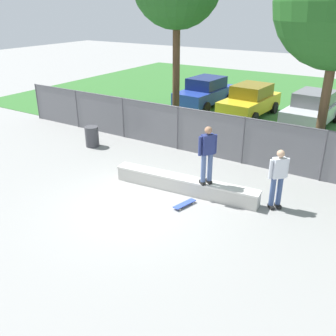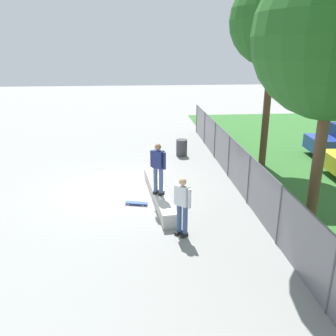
% 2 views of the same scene
% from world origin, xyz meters
% --- Properties ---
extents(ground_plane, '(80.00, 80.00, 0.00)m').
position_xyz_m(ground_plane, '(0.00, 0.00, 0.00)').
color(ground_plane, gray).
extents(grass_strip, '(31.76, 20.00, 0.02)m').
position_xyz_m(grass_strip, '(0.00, 15.09, 0.01)').
color(grass_strip, '#336B2D').
rests_on(grass_strip, ground).
extents(concrete_ledge, '(4.84, 0.94, 0.50)m').
position_xyz_m(concrete_ledge, '(0.76, 1.61, 0.25)').
color(concrete_ledge, '#B7B5AD').
rests_on(concrete_ledge, ground).
extents(skateboarder, '(0.42, 0.51, 1.82)m').
position_xyz_m(skateboarder, '(1.53, 1.57, 1.51)').
color(skateboarder, black).
rests_on(skateboarder, concrete_ledge).
extents(skateboard, '(0.39, 0.82, 0.09)m').
position_xyz_m(skateboard, '(1.24, 0.80, 0.07)').
color(skateboard, '#334CB2').
rests_on(skateboard, ground).
extents(chainlink_fence, '(19.83, 0.07, 1.80)m').
position_xyz_m(chainlink_fence, '(-0.00, 4.79, 0.98)').
color(chainlink_fence, '#4C4C51').
rests_on(chainlink_fence, ground).
extents(car_blue, '(2.25, 4.32, 1.66)m').
position_xyz_m(car_blue, '(-3.71, 11.72, 0.84)').
color(car_blue, '#233D9E').
rests_on(car_blue, ground).
extents(car_yellow, '(2.25, 4.32, 1.66)m').
position_xyz_m(car_yellow, '(-0.74, 11.12, 0.84)').
color(car_yellow, gold).
rests_on(car_yellow, ground).
extents(car_silver, '(2.25, 4.32, 1.66)m').
position_xyz_m(car_silver, '(2.45, 11.12, 0.84)').
color(car_silver, '#B7BABF').
rests_on(car_silver, ground).
extents(bystander, '(0.46, 0.46, 1.82)m').
position_xyz_m(bystander, '(3.51, 2.15, 1.01)').
color(bystander, black).
rests_on(bystander, ground).
extents(trash_bin, '(0.56, 0.56, 0.85)m').
position_xyz_m(trash_bin, '(-4.62, 3.15, 0.43)').
color(trash_bin, '#3F3F44').
rests_on(trash_bin, ground).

